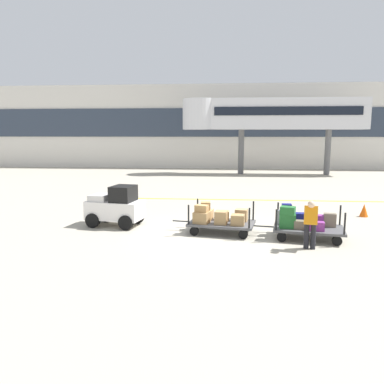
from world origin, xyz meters
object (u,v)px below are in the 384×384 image
object	(u,v)px
baggage_handler	(311,222)
baggage_cart_lead	(219,218)
safety_cone_near	(364,210)
baggage_cart_middle	(304,223)
baggage_tug	(116,207)

from	to	relation	value
baggage_handler	baggage_cart_lead	bearing A→B (deg)	148.51
safety_cone_near	baggage_cart_lead	bearing A→B (deg)	-152.42
baggage_handler	safety_cone_near	xyz separation A→B (m)	(3.35, 4.97, -0.59)
baggage_cart_middle	baggage_handler	xyz separation A→B (m)	(-0.06, -1.25, 0.33)
baggage_tug	baggage_cart_lead	world-z (taller)	baggage_tug
baggage_cart_middle	baggage_handler	world-z (taller)	baggage_handler
baggage_tug	baggage_cart_middle	world-z (taller)	baggage_tug
baggage_tug	safety_cone_near	xyz separation A→B (m)	(10.19, 2.52, -0.48)
baggage_cart_lead	baggage_handler	size ratio (longest dim) A/B	1.97
baggage_cart_lead	baggage_tug	bearing A→B (deg)	169.85
baggage_tug	baggage_handler	world-z (taller)	baggage_tug
baggage_cart_lead	baggage_cart_middle	size ratio (longest dim) A/B	1.00
baggage_tug	safety_cone_near	world-z (taller)	baggage_tug
baggage_cart_middle	baggage_handler	size ratio (longest dim) A/B	1.97
baggage_handler	baggage_cart_middle	bearing A→B (deg)	87.25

